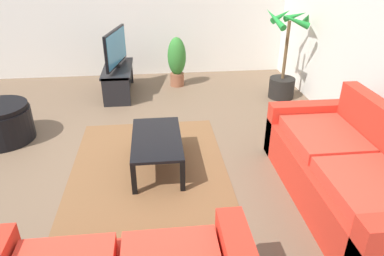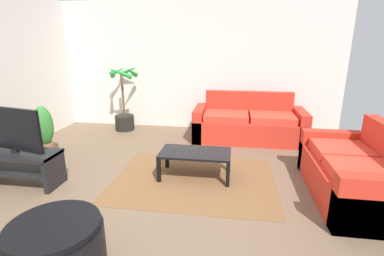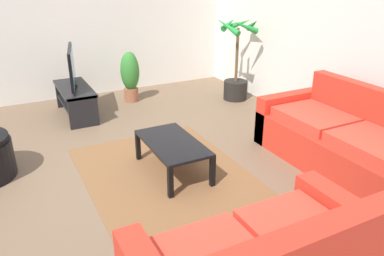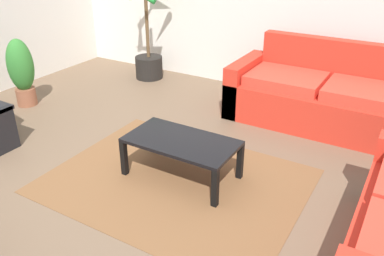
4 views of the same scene
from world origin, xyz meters
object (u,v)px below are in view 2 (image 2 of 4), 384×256
object	(u,v)px
tv	(11,129)
potted_palm	(124,108)
couch_loveseat	(355,174)
ottoman	(57,249)
coffee_table	(195,155)
potted_plant_small	(44,130)
tv_stand	(17,163)
couch_main	(248,125)

from	to	relation	value
tv	potted_palm	distance (m)	2.67
couch_loveseat	ottoman	world-z (taller)	couch_loveseat
coffee_table	potted_plant_small	xyz separation A→B (m)	(-2.58, 0.40, 0.13)
potted_palm	potted_plant_small	world-z (taller)	potted_palm
tv	potted_plant_small	xyz separation A→B (m)	(-0.29, 0.98, -0.32)
potted_plant_small	tv_stand	bearing A→B (deg)	-73.38
couch_main	coffee_table	world-z (taller)	couch_main
potted_palm	couch_loveseat	bearing A→B (deg)	-31.11
ottoman	couch_main	bearing A→B (deg)	66.11
tv_stand	coffee_table	distance (m)	2.36
couch_main	potted_plant_small	xyz separation A→B (m)	(-3.37, -1.37, 0.15)
couch_loveseat	ottoman	bearing A→B (deg)	-149.59
couch_main	potted_plant_small	size ratio (longest dim) A/B	2.46
potted_plant_small	tv	bearing A→B (deg)	-73.29
couch_loveseat	potted_plant_small	distance (m)	4.61
tv	potted_plant_small	bearing A→B (deg)	106.71
couch_main	coffee_table	distance (m)	1.94
couch_loveseat	tv	size ratio (longest dim) A/B	1.71
couch_main	tv	bearing A→B (deg)	-142.67
tv_stand	couch_loveseat	bearing A→B (deg)	4.18
tv_stand	coffee_table	xyz separation A→B (m)	(2.28, 0.58, 0.02)
potted_plant_small	ottoman	world-z (taller)	potted_plant_small
tv	ottoman	xyz separation A→B (m)	(1.44, -1.35, -0.54)
couch_loveseat	coffee_table	distance (m)	2.00
couch_main	ottoman	world-z (taller)	couch_main
coffee_table	potted_plant_small	size ratio (longest dim) A/B	1.15
tv	ottoman	distance (m)	2.05
couch_main	potted_plant_small	bearing A→B (deg)	-157.90
potted_palm	potted_plant_small	size ratio (longest dim) A/B	1.65
coffee_table	tv	bearing A→B (deg)	-165.82
coffee_table	potted_palm	xyz separation A→B (m)	(-1.83, 2.04, 0.17)
tv_stand	potted_plant_small	distance (m)	1.04
potted_palm	potted_plant_small	distance (m)	1.80
coffee_table	ottoman	size ratio (longest dim) A/B	1.31
tv	tv_stand	bearing A→B (deg)	-102.06
ottoman	coffee_table	bearing A→B (deg)	66.42
couch_main	couch_loveseat	xyz separation A→B (m)	(1.19, -2.04, -0.00)
potted_plant_small	ottoman	bearing A→B (deg)	-53.28
coffee_table	potted_palm	bearing A→B (deg)	132.00
couch_loveseat	potted_palm	size ratio (longest dim) A/B	1.18
tv_stand	coffee_table	bearing A→B (deg)	14.25
couch_main	coffee_table	size ratio (longest dim) A/B	2.14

